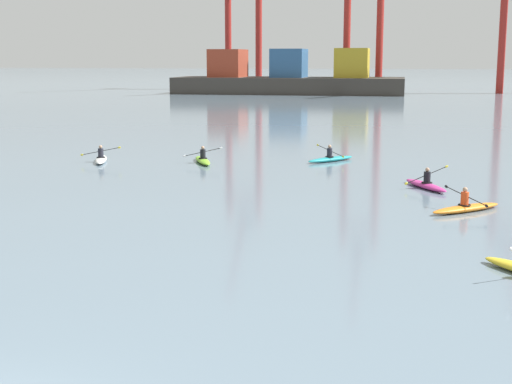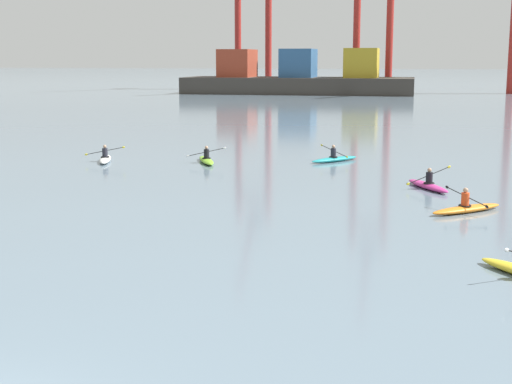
{
  "view_description": "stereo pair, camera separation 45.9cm",
  "coord_description": "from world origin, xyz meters",
  "px_view_note": "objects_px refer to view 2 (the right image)",
  "views": [
    {
      "loc": [
        6.77,
        -9.32,
        5.75
      ],
      "look_at": [
        1.3,
        18.57,
        0.6
      ],
      "focal_mm": 51.97,
      "sensor_mm": 36.0,
      "label": 1
    },
    {
      "loc": [
        7.22,
        -9.22,
        5.75
      ],
      "look_at": [
        1.3,
        18.57,
        0.6
      ],
      "focal_mm": 51.97,
      "sensor_mm": 36.0,
      "label": 2
    }
  ],
  "objects_px": {
    "container_barge": "(299,78)",
    "kayak_white": "(105,158)",
    "kayak_orange": "(466,208)",
    "kayak_teal": "(334,159)",
    "kayak_magenta": "(428,185)",
    "kayak_lime": "(206,160)"
  },
  "relations": [
    {
      "from": "kayak_orange",
      "to": "kayak_teal",
      "type": "bearing_deg",
      "value": 116.31
    },
    {
      "from": "kayak_orange",
      "to": "kayak_white",
      "type": "xyz_separation_m",
      "value": [
        -19.03,
        10.24,
        0.0
      ]
    },
    {
      "from": "kayak_magenta",
      "to": "kayak_white",
      "type": "distance_m",
      "value": 18.46
    },
    {
      "from": "kayak_teal",
      "to": "kayak_magenta",
      "type": "xyz_separation_m",
      "value": [
        5.02,
        -7.93,
        -0.0
      ]
    },
    {
      "from": "container_barge",
      "to": "kayak_orange",
      "type": "relative_size",
      "value": 12.65
    },
    {
      "from": "kayak_white",
      "to": "container_barge",
      "type": "bearing_deg",
      "value": 91.2
    },
    {
      "from": "kayak_teal",
      "to": "kayak_orange",
      "type": "distance_m",
      "value": 14.37
    },
    {
      "from": "kayak_orange",
      "to": "container_barge",
      "type": "bearing_deg",
      "value": 102.64
    },
    {
      "from": "kayak_teal",
      "to": "kayak_magenta",
      "type": "height_order",
      "value": "kayak_magenta"
    },
    {
      "from": "kayak_orange",
      "to": "kayak_magenta",
      "type": "xyz_separation_m",
      "value": [
        -1.35,
        4.96,
        0.0
      ]
    },
    {
      "from": "container_barge",
      "to": "kayak_magenta",
      "type": "xyz_separation_m",
      "value": [
        19.4,
        -87.57,
        -2.37
      ]
    },
    {
      "from": "container_barge",
      "to": "kayak_lime",
      "type": "bearing_deg",
      "value": -84.79
    },
    {
      "from": "container_barge",
      "to": "kayak_teal",
      "type": "bearing_deg",
      "value": -79.77
    },
    {
      "from": "kayak_orange",
      "to": "kayak_magenta",
      "type": "relative_size",
      "value": 0.89
    },
    {
      "from": "container_barge",
      "to": "kayak_magenta",
      "type": "relative_size",
      "value": 11.32
    },
    {
      "from": "kayak_lime",
      "to": "kayak_magenta",
      "type": "height_order",
      "value": "kayak_magenta"
    },
    {
      "from": "container_barge",
      "to": "kayak_orange",
      "type": "distance_m",
      "value": 94.85
    },
    {
      "from": "kayak_orange",
      "to": "kayak_lime",
      "type": "height_order",
      "value": "same"
    },
    {
      "from": "kayak_lime",
      "to": "kayak_white",
      "type": "xyz_separation_m",
      "value": [
        -5.72,
        -0.7,
        0.0
      ]
    },
    {
      "from": "container_barge",
      "to": "kayak_orange",
      "type": "bearing_deg",
      "value": -77.36
    },
    {
      "from": "container_barge",
      "to": "kayak_white",
      "type": "relative_size",
      "value": 10.92
    },
    {
      "from": "kayak_orange",
      "to": "kayak_white",
      "type": "height_order",
      "value": "same"
    }
  ]
}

